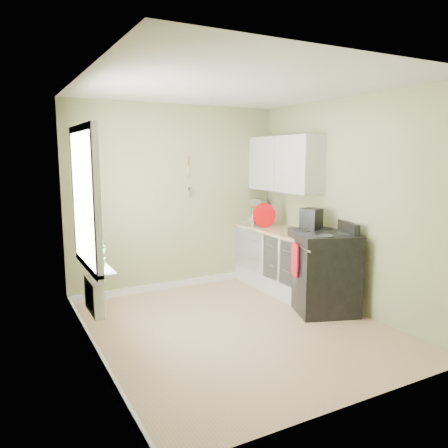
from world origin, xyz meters
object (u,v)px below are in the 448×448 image
stand_mixer (257,211)px  coffee_maker (311,223)px  stove (323,271)px  kettle (253,220)px

stand_mixer → coffee_maker: stand_mixer is taller
stove → stand_mixer: size_ratio=2.83×
stove → kettle: 1.44m
stove → kettle: stove is taller
stove → stand_mixer: bearing=87.1°
stand_mixer → stove: bearing=-92.9°
stand_mixer → coffee_maker: (-0.07, -1.44, 0.01)m
stove → coffee_maker: size_ratio=3.05×
stove → kettle: (-0.23, 1.33, 0.49)m
stove → stand_mixer: (0.09, 1.73, 0.57)m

